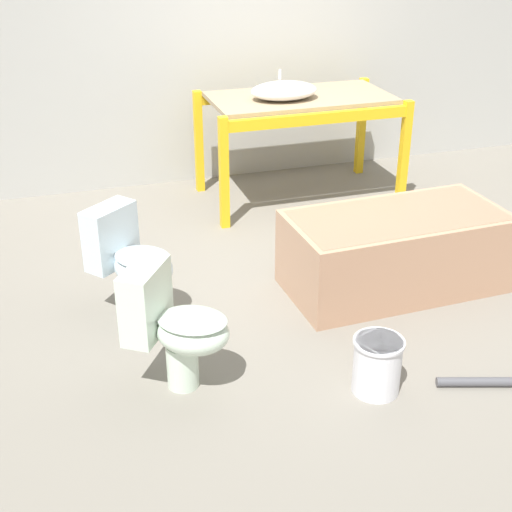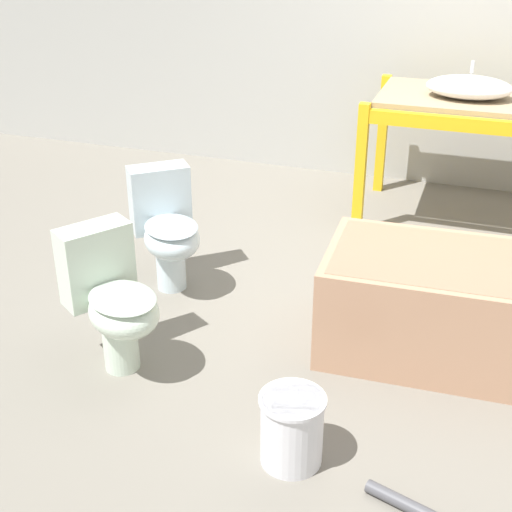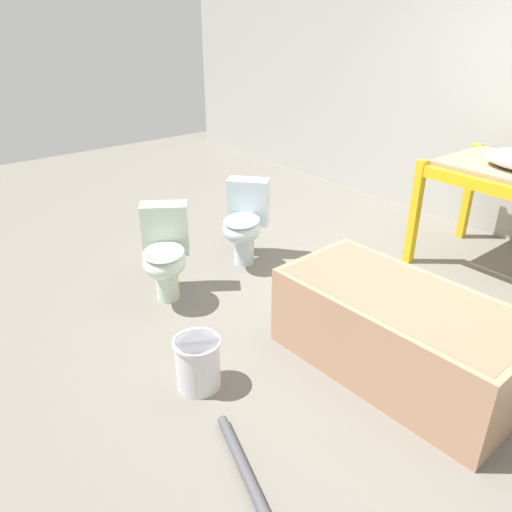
% 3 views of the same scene
% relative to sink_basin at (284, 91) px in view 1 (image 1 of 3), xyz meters
% --- Properties ---
extents(ground_plane, '(12.00, 12.00, 0.00)m').
position_rel_sink_basin_xyz_m(ground_plane, '(-0.21, -1.10, -1.00)').
color(ground_plane, slate).
extents(warehouse_wall_rear, '(10.80, 0.08, 3.20)m').
position_rel_sink_basin_xyz_m(warehouse_wall_rear, '(-0.21, 0.84, 0.60)').
color(warehouse_wall_rear, '#ADADA8').
rests_on(warehouse_wall_rear, ground_plane).
extents(shelving_rack, '(1.68, 0.93, 0.93)m').
position_rel_sink_basin_xyz_m(shelving_rack, '(0.18, 0.07, -0.21)').
color(shelving_rack, yellow).
rests_on(shelving_rack, ground_plane).
extents(sink_basin, '(0.57, 0.39, 0.23)m').
position_rel_sink_basin_xyz_m(sink_basin, '(0.00, 0.00, 0.00)').
color(sink_basin, white).
rests_on(sink_basin, shelving_rack).
extents(bathtub_main, '(1.50, 0.79, 0.54)m').
position_rel_sink_basin_xyz_m(bathtub_main, '(0.22, -1.69, -0.69)').
color(bathtub_main, tan).
rests_on(bathtub_main, ground_plane).
extents(toilet_near, '(0.61, 0.64, 0.71)m').
position_rel_sink_basin_xyz_m(toilet_near, '(-1.55, -1.50, -0.61)').
color(toilet_near, silver).
rests_on(toilet_near, ground_plane).
extents(toilet_far, '(0.64, 0.59, 0.71)m').
position_rel_sink_basin_xyz_m(toilet_far, '(-1.45, -2.34, -0.61)').
color(toilet_far, silver).
rests_on(toilet_far, ground_plane).
extents(bucket_white, '(0.28, 0.28, 0.32)m').
position_rel_sink_basin_xyz_m(bucket_white, '(-0.42, -2.73, -0.83)').
color(bucket_white, silver).
rests_on(bucket_white, ground_plane).
extents(loose_pipe, '(0.70, 0.27, 0.05)m').
position_rel_sink_basin_xyz_m(loose_pipe, '(0.26, -2.91, -0.97)').
color(loose_pipe, '#4C4C51').
rests_on(loose_pipe, ground_plane).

